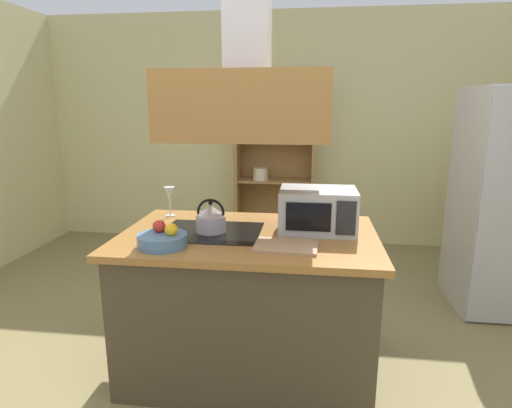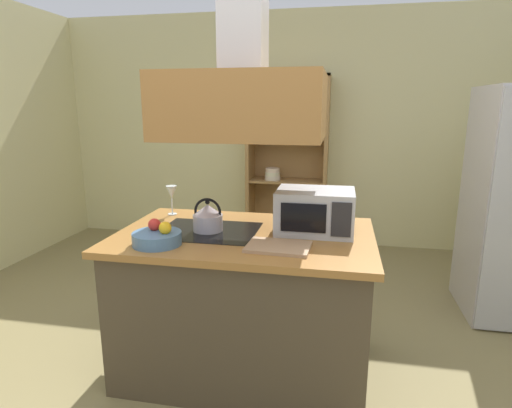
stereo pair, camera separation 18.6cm
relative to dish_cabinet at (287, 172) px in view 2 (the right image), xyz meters
name	(u,v)px [view 2 (the right image)]	position (x,y,z in m)	size (l,w,h in m)	color
ground_plane	(255,396)	(0.17, -2.78, -0.89)	(7.80, 7.80, 0.00)	olive
wall_back	(304,131)	(0.17, 0.22, 0.46)	(6.00, 0.12, 2.70)	beige
kitchen_island	(245,301)	(0.05, -2.50, -0.43)	(1.54, 1.00, 0.90)	#493D2B
range_hood	(244,86)	(0.05, -2.50, 0.87)	(0.90, 0.70, 1.23)	#A26C35
dish_cabinet	(287,172)	(0.00, 0.00, 0.00)	(0.92, 0.40, 1.98)	olive
kettle	(208,217)	(-0.18, -2.50, 0.10)	(0.18, 0.18, 0.20)	#BBB6C7
cutting_board	(278,247)	(0.29, -2.73, 0.02)	(0.34, 0.24, 0.02)	tan
microwave	(315,211)	(0.46, -2.39, 0.14)	(0.46, 0.35, 0.26)	#B7BABF
wine_glass_on_counter	(172,193)	(-0.55, -2.16, 0.17)	(0.08, 0.08, 0.21)	silver
fruit_bowl	(157,237)	(-0.38, -2.80, 0.06)	(0.27, 0.27, 0.14)	#4C7299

